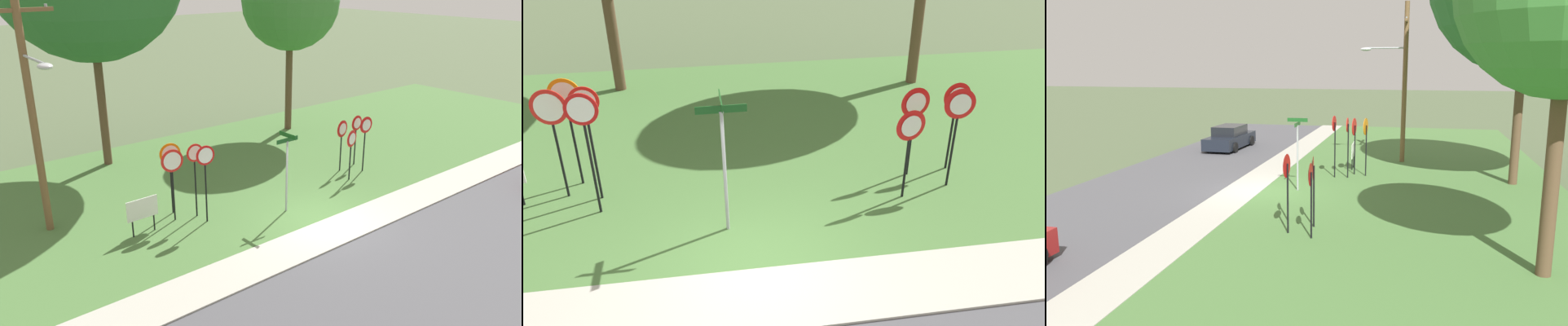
{
  "view_description": "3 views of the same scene",
  "coord_description": "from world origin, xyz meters",
  "views": [
    {
      "loc": [
        -11.77,
        -11.31,
        8.19
      ],
      "look_at": [
        -0.26,
        3.05,
        1.35
      ],
      "focal_mm": 35.85,
      "sensor_mm": 36.0,
      "label": 1
    },
    {
      "loc": [
        -0.76,
        -7.85,
        6.61
      ],
      "look_at": [
        0.88,
        2.18,
        1.04
      ],
      "focal_mm": 37.17,
      "sensor_mm": 36.0,
      "label": 2
    },
    {
      "loc": [
        19.18,
        6.03,
        5.1
      ],
      "look_at": [
        0.41,
        1.96,
        1.34
      ],
      "focal_mm": 35.46,
      "sensor_mm": 36.0,
      "label": 3
    }
  ],
  "objects": [
    {
      "name": "street_name_post",
      "position": [
        -0.43,
        1.39,
        1.78
      ],
      "size": [
        0.96,
        0.82,
        2.92
      ],
      "rotation": [
        0.0,
        0.0,
        0.01
      ],
      "color": "#9EA0A8",
      "rests_on": "grass_median"
    },
    {
      "name": "stop_sign_far_center",
      "position": [
        -3.17,
        3.01,
        1.95
      ],
      "size": [
        0.63,
        0.09,
        2.68
      ],
      "rotation": [
        0.0,
        0.0,
        0.0
      ],
      "color": "black",
      "rests_on": "grass_median"
    },
    {
      "name": "yield_sign_near_left",
      "position": [
        3.57,
        1.97,
        1.61
      ],
      "size": [
        0.7,
        0.15,
        2.13
      ],
      "rotation": [
        0.0,
        0.0,
        0.18
      ],
      "color": "black",
      "rests_on": "grass_median"
    },
    {
      "name": "stop_sign_far_left",
      "position": [
        -3.7,
        3.75,
        1.96
      ],
      "size": [
        0.75,
        0.15,
        2.63
      ],
      "rotation": [
        0.0,
        0.0,
        -0.16
      ],
      "color": "black",
      "rests_on": "grass_median"
    },
    {
      "name": "stop_sign_near_right",
      "position": [
        -3.93,
        3.21,
        1.94
      ],
      "size": [
        0.79,
        0.13,
        2.59
      ],
      "rotation": [
        0.0,
        0.0,
        -0.13
      ],
      "color": "black",
      "rests_on": "grass_median"
    },
    {
      "name": "yield_sign_near_right",
      "position": [
        4.04,
        2.92,
        1.71
      ],
      "size": [
        0.72,
        0.13,
        2.25
      ],
      "rotation": [
        0.0,
        0.0,
        0.14
      ],
      "color": "black",
      "rests_on": "grass_median"
    },
    {
      "name": "grass_median",
      "position": [
        0.0,
        6.0,
        0.02
      ],
      "size": [
        44.0,
        12.0,
        0.04
      ],
      "primitive_type": "cube",
      "color": "#477038",
      "rests_on": "ground_plane"
    },
    {
      "name": "yield_sign_far_right",
      "position": [
        5.1,
        3.07,
        1.7
      ],
      "size": [
        0.68,
        0.11,
        2.25
      ],
      "rotation": [
        0.0,
        0.0,
        0.04
      ],
      "color": "black",
      "rests_on": "grass_median"
    },
    {
      "name": "stop_sign_near_left",
      "position": [
        -3.12,
        2.43,
        2.03
      ],
      "size": [
        0.68,
        0.11,
        2.76
      ],
      "rotation": [
        0.0,
        0.0,
        -0.09
      ],
      "color": "black",
      "rests_on": "grass_median"
    },
    {
      "name": "ground_plane",
      "position": [
        0.0,
        0.0,
        0.0
      ],
      "size": [
        160.0,
        160.0,
        0.0
      ],
      "primitive_type": "plane",
      "color": "#4C5B3D"
    },
    {
      "name": "sidewalk_strip",
      "position": [
        0.0,
        -0.8,
        0.03
      ],
      "size": [
        44.0,
        1.6,
        0.06
      ],
      "primitive_type": "cube",
      "color": "#ADAA9E",
      "rests_on": "ground_plane"
    },
    {
      "name": "yield_sign_far_left",
      "position": [
        4.78,
        2.28,
        1.84
      ],
      "size": [
        0.71,
        0.11,
        2.42
      ],
      "rotation": [
        0.0,
        0.0,
        -0.07
      ],
      "color": "black",
      "rests_on": "grass_median"
    }
  ]
}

